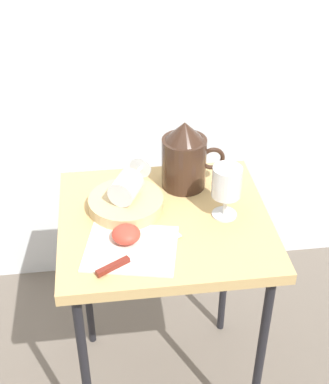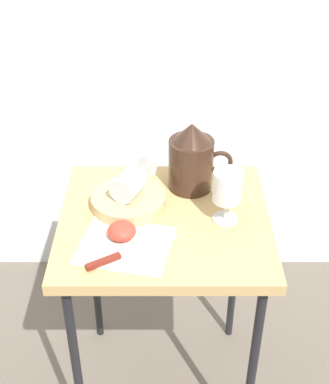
{
  "view_description": "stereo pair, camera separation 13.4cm",
  "coord_description": "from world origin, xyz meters",
  "px_view_note": "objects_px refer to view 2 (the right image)",
  "views": [
    {
      "loc": [
        -0.14,
        -1.09,
        1.53
      ],
      "look_at": [
        0.0,
        0.0,
        0.76
      ],
      "focal_mm": 51.19,
      "sensor_mm": 36.0,
      "label": 1
    },
    {
      "loc": [
        -0.0,
        -1.1,
        1.53
      ],
      "look_at": [
        0.0,
        0.0,
        0.76
      ],
      "focal_mm": 51.19,
      "sensor_mm": 36.0,
      "label": 2
    }
  ],
  "objects_px": {
    "basket_tray": "(128,201)",
    "wine_glass_upright": "(227,189)",
    "knife": "(119,256)",
    "pitcher": "(191,162)",
    "wine_glass_tipped_near": "(129,184)",
    "apple_half_left": "(122,231)",
    "table": "(164,238)"
  },
  "relations": [
    {
      "from": "wine_glass_upright",
      "to": "apple_half_left",
      "type": "bearing_deg",
      "value": -163.87
    },
    {
      "from": "table",
      "to": "pitcher",
      "type": "bearing_deg",
      "value": 63.11
    },
    {
      "from": "basket_tray",
      "to": "knife",
      "type": "distance_m",
      "value": 0.2
    },
    {
      "from": "pitcher",
      "to": "apple_half_left",
      "type": "bearing_deg",
      "value": -127.95
    },
    {
      "from": "pitcher",
      "to": "wine_glass_tipped_near",
      "type": "xyz_separation_m",
      "value": [
        -0.16,
        -0.09,
        -0.01
      ]
    },
    {
      "from": "basket_tray",
      "to": "wine_glass_upright",
      "type": "height_order",
      "value": "wine_glass_upright"
    },
    {
      "from": "table",
      "to": "basket_tray",
      "type": "distance_m",
      "value": 0.14
    },
    {
      "from": "pitcher",
      "to": "wine_glass_tipped_near",
      "type": "bearing_deg",
      "value": -150.84
    },
    {
      "from": "pitcher",
      "to": "knife",
      "type": "distance_m",
      "value": 0.35
    },
    {
      "from": "apple_half_left",
      "to": "knife",
      "type": "relative_size",
      "value": 0.33
    },
    {
      "from": "basket_tray",
      "to": "wine_glass_tipped_near",
      "type": "distance_m",
      "value": 0.05
    },
    {
      "from": "basket_tray",
      "to": "pitcher",
      "type": "relative_size",
      "value": 1.0
    },
    {
      "from": "wine_glass_tipped_near",
      "to": "apple_half_left",
      "type": "distance_m",
      "value": 0.14
    },
    {
      "from": "wine_glass_tipped_near",
      "to": "wine_glass_upright",
      "type": "bearing_deg",
      "value": -13.75
    },
    {
      "from": "basket_tray",
      "to": "wine_glass_upright",
      "type": "xyz_separation_m",
      "value": [
        0.25,
        -0.06,
        0.08
      ]
    },
    {
      "from": "table",
      "to": "pitcher",
      "type": "height_order",
      "value": "pitcher"
    },
    {
      "from": "table",
      "to": "wine_glass_upright",
      "type": "relative_size",
      "value": 4.73
    },
    {
      "from": "pitcher",
      "to": "basket_tray",
      "type": "bearing_deg",
      "value": -150.72
    },
    {
      "from": "knife",
      "to": "table",
      "type": "bearing_deg",
      "value": 56.01
    },
    {
      "from": "basket_tray",
      "to": "knife",
      "type": "bearing_deg",
      "value": -93.07
    },
    {
      "from": "basket_tray",
      "to": "wine_glass_tipped_near",
      "type": "relative_size",
      "value": 1.24
    },
    {
      "from": "table",
      "to": "basket_tray",
      "type": "height_order",
      "value": "basket_tray"
    },
    {
      "from": "wine_glass_upright",
      "to": "apple_half_left",
      "type": "relative_size",
      "value": 2.07
    },
    {
      "from": "table",
      "to": "knife",
      "type": "distance_m",
      "value": 0.2
    },
    {
      "from": "basket_tray",
      "to": "pitcher",
      "type": "xyz_separation_m",
      "value": [
        0.17,
        0.09,
        0.06
      ]
    },
    {
      "from": "basket_tray",
      "to": "wine_glass_upright",
      "type": "distance_m",
      "value": 0.26
    },
    {
      "from": "apple_half_left",
      "to": "basket_tray",
      "type": "bearing_deg",
      "value": 86.15
    },
    {
      "from": "wine_glass_tipped_near",
      "to": "knife",
      "type": "bearing_deg",
      "value": -94.09
    },
    {
      "from": "wine_glass_tipped_near",
      "to": "table",
      "type": "bearing_deg",
      "value": -29.81
    },
    {
      "from": "basket_tray",
      "to": "apple_half_left",
      "type": "xyz_separation_m",
      "value": [
        -0.01,
        -0.13,
        0.01
      ]
    },
    {
      "from": "table",
      "to": "apple_half_left",
      "type": "bearing_deg",
      "value": -141.37
    },
    {
      "from": "basket_tray",
      "to": "pitcher",
      "type": "bearing_deg",
      "value": 29.28
    }
  ]
}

